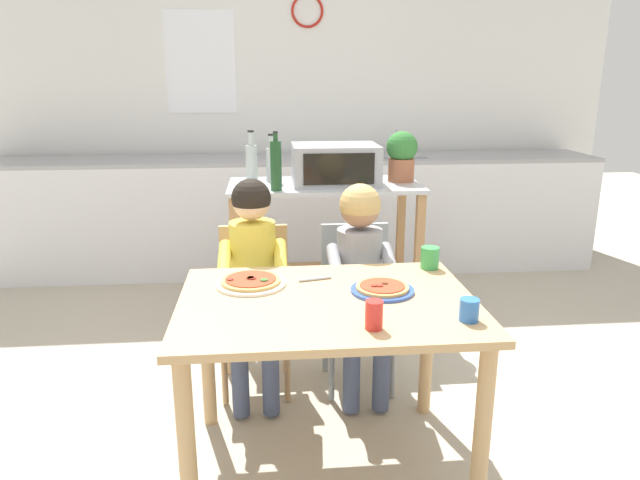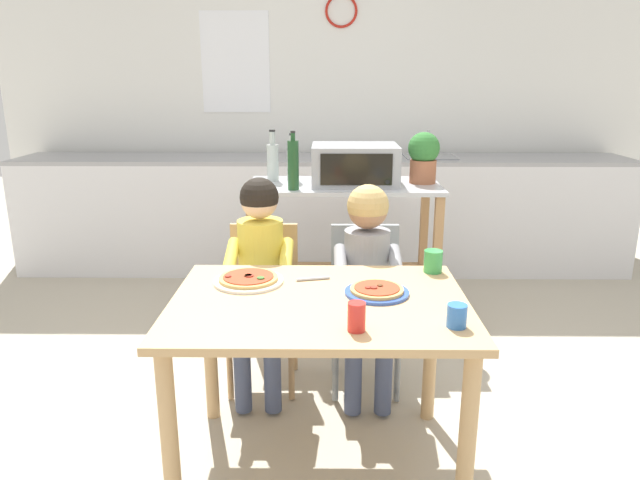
# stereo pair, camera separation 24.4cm
# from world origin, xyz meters

# --- Properties ---
(ground_plane) EXTENTS (11.72, 11.72, 0.00)m
(ground_plane) POSITION_xyz_m (0.00, 1.17, 0.00)
(ground_plane) COLOR #B7AD99
(back_wall_tiled) EXTENTS (5.40, 0.14, 2.70)m
(back_wall_tiled) POSITION_xyz_m (-0.00, 2.99, 1.35)
(back_wall_tiled) COLOR white
(back_wall_tiled) RESTS_ON ground
(kitchen_counter) EXTENTS (4.86, 0.60, 1.12)m
(kitchen_counter) POSITION_xyz_m (0.00, 2.58, 0.46)
(kitchen_counter) COLOR silver
(kitchen_counter) RESTS_ON ground
(kitchen_island_cart) EXTENTS (1.16, 0.56, 0.91)m
(kitchen_island_cart) POSITION_xyz_m (0.13, 1.43, 0.61)
(kitchen_island_cart) COLOR #B7BABF
(kitchen_island_cart) RESTS_ON ground
(toaster_oven) EXTENTS (0.51, 0.39, 0.24)m
(toaster_oven) POSITION_xyz_m (0.20, 1.43, 1.03)
(toaster_oven) COLOR #999BA0
(toaster_oven) RESTS_ON kitchen_island_cart
(bottle_slim_sauce) EXTENTS (0.06, 0.06, 0.33)m
(bottle_slim_sauce) POSITION_xyz_m (-0.16, 1.24, 1.06)
(bottle_slim_sauce) COLOR #1E4723
(bottle_slim_sauce) RESTS_ON kitchen_island_cart
(bottle_squat_spirits) EXTENTS (0.07, 0.07, 0.29)m
(bottle_squat_spirits) POSITION_xyz_m (-0.18, 1.54, 1.03)
(bottle_squat_spirits) COLOR #ADB7B2
(bottle_squat_spirits) RESTS_ON kitchen_island_cart
(bottle_clear_vinegar) EXTENTS (0.07, 0.07, 0.32)m
(bottle_clear_vinegar) POSITION_xyz_m (-0.31, 1.54, 1.04)
(bottle_clear_vinegar) COLOR #ADB7B2
(bottle_clear_vinegar) RESTS_ON kitchen_island_cart
(potted_herb_plant) EXTENTS (0.19, 0.19, 0.31)m
(potted_herb_plant) POSITION_xyz_m (0.61, 1.47, 1.08)
(potted_herb_plant) COLOR #9E5B3D
(potted_herb_plant) RESTS_ON kitchen_island_cart
(dining_table) EXTENTS (1.12, 0.83, 0.73)m
(dining_table) POSITION_xyz_m (0.00, 0.00, 0.62)
(dining_table) COLOR tan
(dining_table) RESTS_ON ground
(dining_chair_left) EXTENTS (0.36, 0.36, 0.81)m
(dining_chair_left) POSITION_xyz_m (-0.29, 0.71, 0.48)
(dining_chair_left) COLOR tan
(dining_chair_left) RESTS_ON ground
(dining_chair_right) EXTENTS (0.36, 0.36, 0.81)m
(dining_chair_right) POSITION_xyz_m (0.22, 0.69, 0.48)
(dining_chair_right) COLOR gray
(dining_chair_right) RESTS_ON ground
(child_in_yellow_shirt) EXTENTS (0.32, 0.42, 1.06)m
(child_in_yellow_shirt) POSITION_xyz_m (-0.29, 0.59, 0.68)
(child_in_yellow_shirt) COLOR #424C6B
(child_in_yellow_shirt) RESTS_ON ground
(child_in_grey_shirt) EXTENTS (0.32, 0.42, 1.03)m
(child_in_grey_shirt) POSITION_xyz_m (0.22, 0.58, 0.68)
(child_in_grey_shirt) COLOR #424C6B
(child_in_grey_shirt) RESTS_ON ground
(pizza_plate_white) EXTENTS (0.28, 0.28, 0.03)m
(pizza_plate_white) POSITION_xyz_m (-0.29, 0.19, 0.74)
(pizza_plate_white) COLOR white
(pizza_plate_white) RESTS_ON dining_table
(pizza_plate_blue_rimmed) EXTENTS (0.25, 0.25, 0.03)m
(pizza_plate_blue_rimmed) POSITION_xyz_m (0.22, 0.06, 0.74)
(pizza_plate_blue_rimmed) COLOR #3356B7
(pizza_plate_blue_rimmed) RESTS_ON dining_table
(drinking_cup_green) EXTENTS (0.08, 0.08, 0.10)m
(drinking_cup_green) POSITION_xyz_m (0.49, 0.33, 0.78)
(drinking_cup_green) COLOR green
(drinking_cup_green) RESTS_ON dining_table
(drinking_cup_blue) EXTENTS (0.07, 0.07, 0.08)m
(drinking_cup_blue) POSITION_xyz_m (0.47, -0.24, 0.77)
(drinking_cup_blue) COLOR blue
(drinking_cup_blue) RESTS_ON dining_table
(drinking_cup_red) EXTENTS (0.06, 0.06, 0.10)m
(drinking_cup_red) POSITION_xyz_m (0.13, -0.27, 0.78)
(drinking_cup_red) COLOR red
(drinking_cup_red) RESTS_ON dining_table
(serving_spoon) EXTENTS (0.14, 0.04, 0.01)m
(serving_spoon) POSITION_xyz_m (-0.03, 0.22, 0.73)
(serving_spoon) COLOR #B7BABF
(serving_spoon) RESTS_ON dining_table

